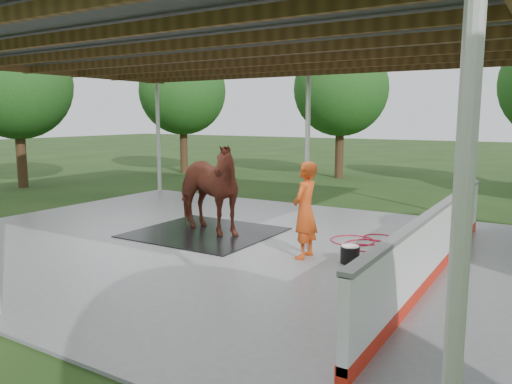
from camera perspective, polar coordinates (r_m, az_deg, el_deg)
The scene contains 12 objects.
ground at distance 10.68m, azimuth -5.35°, elevation -5.74°, with size 100.00×100.00×0.00m, color #1E3814.
concrete_slab at distance 10.67m, azimuth -5.36°, elevation -5.61°, with size 12.00×10.00×0.05m, color slate.
pavilion_structure at distance 10.43m, azimuth -5.67°, elevation 15.88°, with size 12.60×10.60×4.05m.
dasher_board at distance 8.65m, azimuth 19.84°, elevation -5.58°, with size 0.16×8.00×1.15m.
tree_belt at distance 10.97m, azimuth -1.42°, elevation 14.62°, with size 28.00×28.00×5.80m.
rubber_mat at distance 11.31m, azimuth -5.85°, elevation -4.61°, with size 2.97×2.78×0.02m, color black.
horse at distance 11.12m, azimuth -5.93°, elevation 0.49°, with size 1.08×2.38×2.01m, color maroon.
handler at distance 9.16m, azimuth 5.63°, elevation -2.09°, with size 0.65×0.43×1.79m, color #C14314.
wash_bucket at distance 9.10m, azimuth 10.69°, elevation -7.00°, with size 0.34×0.34×0.32m.
soap_bottle_a at distance 9.56m, azimuth 5.93°, elevation -6.13°, with size 0.13×0.13×0.33m, color silver.
soap_bottle_b at distance 8.40m, azimuth 13.88°, elevation -9.02°, with size 0.07×0.08×0.16m, color #338CD8.
hose_coil at distance 10.64m, azimuth 12.38°, elevation -5.61°, with size 1.90×1.58×0.02m.
Camera 1 is at (6.25, -8.25, 2.64)m, focal length 35.00 mm.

